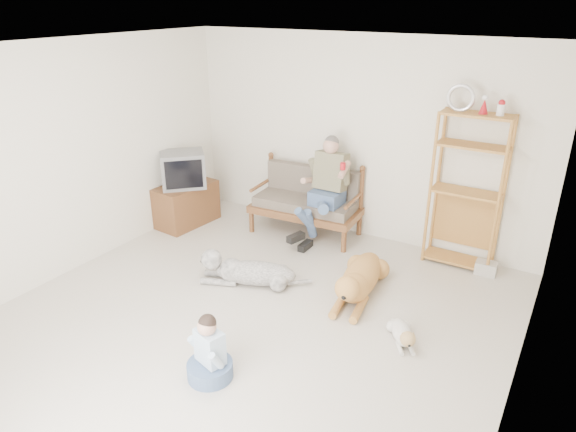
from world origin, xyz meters
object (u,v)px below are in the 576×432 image
Objects in this scene: golden_retriever at (359,280)px; loveseat at (308,200)px; etagere at (467,190)px; tv_stand at (186,204)px.

loveseat is at bearing 129.52° from golden_retriever.
etagere is 3.89m from tv_stand.
golden_retriever is (1.31, -1.19, -0.30)m from loveseat.
golden_retriever is (-0.76, -1.33, -0.79)m from etagere.
loveseat is at bearing -175.93° from etagere.
loveseat reaches higher than golden_retriever.
tv_stand is 0.62× the size of golden_retriever.
etagere is (2.07, 0.15, 0.49)m from loveseat.
golden_retriever is at bearing -4.58° from tv_stand.
loveseat is 1.81m from tv_stand.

